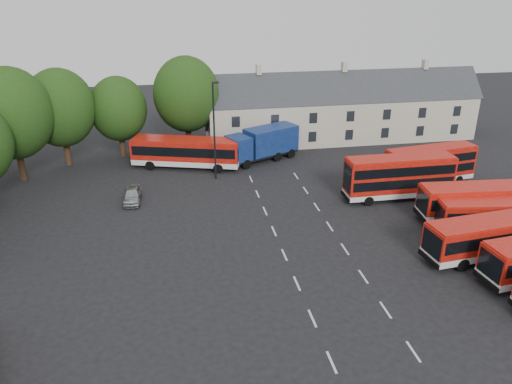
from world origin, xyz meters
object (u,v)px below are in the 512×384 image
Objects in this scene: bus_dd_south at (399,175)px; silver_car at (132,195)px; box_truck at (263,143)px; lamppost at (214,129)px.

bus_dd_south is 2.59× the size of silver_car.
box_truck is 8.51m from lamppost.
box_truck reaches higher than silver_car.
box_truck is at bearing 129.89° from bus_dd_south.
silver_car is (-25.52, 3.78, -1.77)m from bus_dd_south.
silver_car is 10.75m from lamppost.
bus_dd_south is at bearing -75.01° from box_truck.
bus_dd_south is at bearing -5.99° from silver_car.
bus_dd_south is at bearing -25.58° from lamppost.
lamppost is (-6.08, -4.88, 3.41)m from box_truck.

